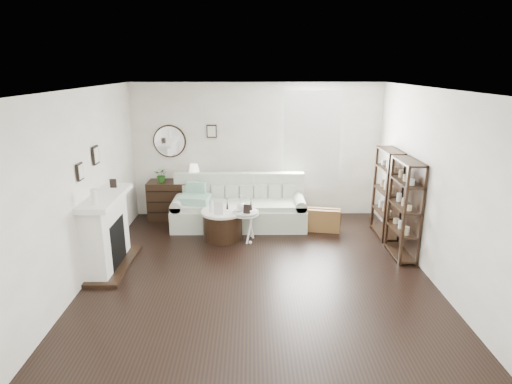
{
  "coord_description": "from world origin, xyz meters",
  "views": [
    {
      "loc": [
        -0.11,
        -5.79,
        2.99
      ],
      "look_at": [
        -0.04,
        0.8,
        1.05
      ],
      "focal_mm": 30.0,
      "sensor_mm": 36.0,
      "label": 1
    }
  ],
  "objects_px": {
    "sofa": "(239,209)",
    "drum_table": "(223,225)",
    "pedestal_table": "(246,214)",
    "dresser": "(178,200)"
  },
  "relations": [
    {
      "from": "sofa",
      "to": "drum_table",
      "type": "height_order",
      "value": "sofa"
    },
    {
      "from": "sofa",
      "to": "pedestal_table",
      "type": "bearing_deg",
      "value": -79.89
    },
    {
      "from": "pedestal_table",
      "to": "sofa",
      "type": "bearing_deg",
      "value": 100.11
    },
    {
      "from": "sofa",
      "to": "drum_table",
      "type": "xyz_separation_m",
      "value": [
        -0.28,
        -0.68,
        -0.06
      ]
    },
    {
      "from": "drum_table",
      "to": "pedestal_table",
      "type": "distance_m",
      "value": 0.49
    },
    {
      "from": "dresser",
      "to": "sofa",
      "type": "bearing_deg",
      "value": -17.5
    },
    {
      "from": "pedestal_table",
      "to": "dresser",
      "type": "bearing_deg",
      "value": 139.7
    },
    {
      "from": "sofa",
      "to": "dresser",
      "type": "relative_size",
      "value": 2.16
    },
    {
      "from": "sofa",
      "to": "dresser",
      "type": "xyz_separation_m",
      "value": [
        -1.24,
        0.39,
        0.07
      ]
    },
    {
      "from": "sofa",
      "to": "drum_table",
      "type": "distance_m",
      "value": 0.74
    }
  ]
}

